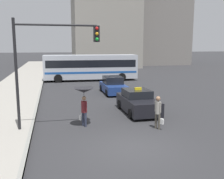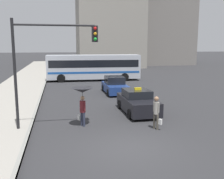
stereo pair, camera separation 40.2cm
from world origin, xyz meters
The scene contains 7 objects.
ground_plane centered at (0.00, 0.00, 0.00)m, with size 300.00×300.00×0.00m, color #2D2D30.
taxi centered at (2.10, 5.62, 0.69)m, with size 1.91×4.17×1.64m.
sedan_red centered at (2.13, 12.69, 0.68)m, with size 1.91×4.17×1.51m.
city_bus centered at (1.41, 21.70, 1.73)m, with size 11.29×3.04×3.11m.
pedestrian_with_umbrella centered at (-1.60, 3.47, 1.73)m, with size 1.16×1.16×2.09m.
pedestrian_man centered at (2.06, 2.19, 0.97)m, with size 0.41×0.51×1.72m.
traffic_light centered at (-3.20, 3.14, 3.90)m, with size 4.12×0.38×5.55m.
Camera 1 is at (-3.16, -10.04, 4.30)m, focal length 42.00 mm.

